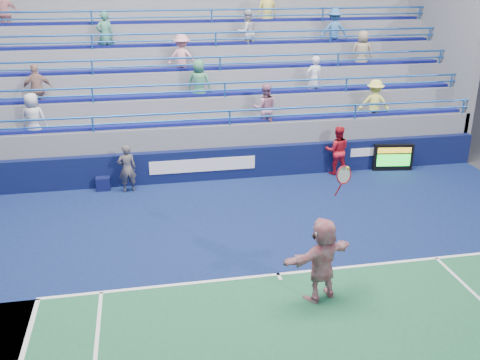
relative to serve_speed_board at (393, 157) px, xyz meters
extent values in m
plane|color=#333538|center=(-5.85, -6.15, -0.50)|extent=(120.00, 120.00, 0.00)
cube|color=#101751|center=(-5.85, -3.95, -0.49)|extent=(18.00, 8.40, 0.02)
cube|color=white|center=(-5.85, -6.15, -0.47)|extent=(11.00, 0.10, 0.01)
cube|color=white|center=(-5.85, -6.25, -0.47)|extent=(0.08, 0.30, 0.01)
cube|color=#0A123B|center=(-5.85, 0.35, 0.05)|extent=(18.00, 0.30, 1.10)
cube|color=white|center=(-6.85, 0.19, 0.10)|extent=(3.60, 0.02, 0.45)
cube|color=white|center=(-0.65, 0.19, 0.20)|extent=(1.80, 0.02, 0.30)
cube|color=slate|center=(-5.85, 3.30, 0.05)|extent=(18.00, 5.60, 1.10)
cube|color=slate|center=(-5.85, 3.30, 0.43)|extent=(18.00, 5.60, 1.85)
cube|color=navy|center=(-5.85, 0.95, 1.40)|extent=(17.40, 0.45, 0.10)
cylinder|color=#1E57A4|center=(-5.85, 0.55, 1.85)|extent=(18.00, 0.07, 0.07)
cube|color=slate|center=(-5.85, 3.80, 0.80)|extent=(18.00, 4.60, 2.60)
cube|color=navy|center=(-5.85, 1.95, 2.15)|extent=(17.40, 0.45, 0.10)
cylinder|color=#1E57A4|center=(-5.85, 1.55, 2.60)|extent=(18.00, 0.07, 0.07)
cube|color=slate|center=(-5.85, 4.30, 1.18)|extent=(18.00, 3.60, 3.35)
cube|color=navy|center=(-5.85, 2.95, 2.90)|extent=(17.40, 0.45, 0.10)
cylinder|color=#1E57A4|center=(-5.85, 2.55, 3.35)|extent=(18.00, 0.07, 0.07)
cube|color=slate|center=(-5.85, 4.80, 1.55)|extent=(18.00, 2.60, 4.10)
cube|color=navy|center=(-5.85, 3.95, 3.65)|extent=(17.40, 0.45, 0.10)
cylinder|color=#1E57A4|center=(-5.85, 3.55, 4.10)|extent=(18.00, 0.07, 0.07)
cube|color=slate|center=(-5.85, 5.30, 1.93)|extent=(18.00, 1.60, 4.85)
cube|color=navy|center=(-5.85, 4.95, 4.40)|extent=(17.40, 0.45, 0.10)
cylinder|color=#1E57A4|center=(-5.85, 4.55, 4.85)|extent=(18.00, 0.07, 0.07)
imported|color=silver|center=(-4.58, 3.95, 4.03)|extent=(0.97, 0.85, 1.70)
imported|color=teal|center=(-1.06, 3.95, 4.03)|extent=(1.16, 0.75, 1.70)
imported|color=#3E895F|center=(-6.70, 1.95, 2.53)|extent=(0.95, 0.76, 1.70)
imported|color=#A0786A|center=(-12.15, 1.95, 2.53)|extent=(1.07, 0.65, 1.70)
imported|color=white|center=(-2.46, 1.95, 2.53)|extent=(0.68, 0.51, 1.70)
imported|color=pink|center=(-7.18, 2.95, 3.28)|extent=(1.23, 0.92, 1.70)
imported|color=#B97893|center=(-4.53, 0.95, 1.78)|extent=(0.92, 0.76, 1.70)
imported|color=#FCFF63|center=(-0.48, 0.95, 1.78)|extent=(1.24, 0.93, 1.70)
imported|color=silver|center=(-12.22, 0.95, 1.78)|extent=(0.94, 0.73, 1.70)
imported|color=tan|center=(-0.24, 2.95, 3.28)|extent=(0.93, 0.71, 1.70)
imported|color=#3B8267|center=(-9.88, 3.95, 4.03)|extent=(0.69, 0.52, 1.70)
imported|color=pink|center=(-13.44, 4.95, 4.78)|extent=(1.01, 0.45, 1.70)
imported|color=#E6D559|center=(-3.55, 4.95, 4.78)|extent=(0.91, 0.67, 1.70)
cube|color=black|center=(0.00, 0.01, 0.00)|extent=(1.43, 0.35, 0.99)
cube|color=gold|center=(0.00, -0.08, 0.29)|extent=(1.21, 0.02, 0.20)
cube|color=#19E533|center=(0.00, -0.08, -0.08)|extent=(1.21, 0.02, 0.44)
cube|color=#0C113E|center=(-10.17, 0.09, -0.27)|extent=(0.46, 0.46, 0.45)
cube|color=#0C113E|center=(-10.17, 0.29, 0.13)|extent=(0.45, 0.06, 0.35)
imported|color=silver|center=(-5.18, -7.23, 0.47)|extent=(1.87, 1.17, 1.92)
torus|color=maroon|center=(-4.83, -7.23, 2.39)|extent=(0.40, 0.23, 0.39)
cylinder|color=maroon|center=(-4.93, -7.23, 2.07)|extent=(0.09, 0.22, 0.35)
sphere|color=#D0DB32|center=(-4.78, -7.28, 2.55)|extent=(0.07, 0.07, 0.07)
imported|color=#151D3A|center=(-9.36, -0.22, 0.30)|extent=(0.64, 0.48, 1.60)
imported|color=red|center=(-2.12, 0.05, 0.38)|extent=(0.97, 0.83, 1.75)
camera|label=1|loc=(-8.81, -16.79, 6.26)|focal=40.00mm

